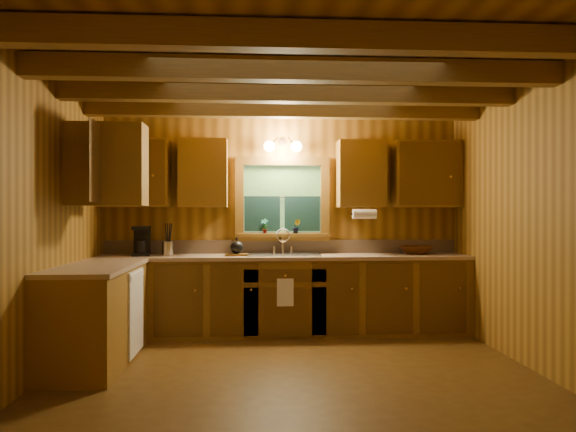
# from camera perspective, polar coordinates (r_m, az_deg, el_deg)

# --- Properties ---
(room) EXTENTS (4.20, 4.20, 4.20)m
(room) POSITION_cam_1_polar(r_m,az_deg,el_deg) (4.67, 0.62, -0.65)
(room) COLOR #4F3513
(room) RESTS_ON ground
(ceiling_beams) EXTENTS (4.20, 2.54, 0.18)m
(ceiling_beams) POSITION_cam_1_polar(r_m,az_deg,el_deg) (4.80, 0.62, 13.71)
(ceiling_beams) COLOR brown
(ceiling_beams) RESTS_ON room
(base_cabinets) EXTENTS (4.20, 2.22, 0.86)m
(base_cabinets) POSITION_cam_1_polar(r_m,az_deg,el_deg) (6.01, -5.05, -8.79)
(base_cabinets) COLOR brown
(base_cabinets) RESTS_ON ground
(countertop) EXTENTS (4.20, 2.24, 0.04)m
(countertop) POSITION_cam_1_polar(r_m,az_deg,el_deg) (5.96, -4.92, -4.50)
(countertop) COLOR tan
(countertop) RESTS_ON base_cabinets
(backsplash) EXTENTS (4.20, 0.02, 0.16)m
(backsplash) POSITION_cam_1_polar(r_m,az_deg,el_deg) (6.56, -0.60, -3.20)
(backsplash) COLOR tan
(backsplash) RESTS_ON room
(dishwasher_panel) EXTENTS (0.02, 0.60, 0.80)m
(dishwasher_panel) POSITION_cam_1_polar(r_m,az_deg,el_deg) (5.53, -15.53, -9.58)
(dishwasher_panel) COLOR white
(dishwasher_panel) RESTS_ON base_cabinets
(upper_cabinets) EXTENTS (4.19, 1.77, 0.78)m
(upper_cabinets) POSITION_cam_1_polar(r_m,az_deg,el_deg) (6.10, -5.69, 4.63)
(upper_cabinets) COLOR brown
(upper_cabinets) RESTS_ON room
(window) EXTENTS (1.12, 0.08, 1.00)m
(window) POSITION_cam_1_polar(r_m,az_deg,el_deg) (6.53, -0.59, 1.60)
(window) COLOR brown
(window) RESTS_ON room
(window_sill) EXTENTS (1.06, 0.14, 0.04)m
(window_sill) POSITION_cam_1_polar(r_m,az_deg,el_deg) (6.49, -0.57, -2.00)
(window_sill) COLOR brown
(window_sill) RESTS_ON room
(wall_sconce) EXTENTS (0.45, 0.21, 0.17)m
(wall_sconce) POSITION_cam_1_polar(r_m,az_deg,el_deg) (6.46, -0.53, 7.27)
(wall_sconce) COLOR black
(wall_sconce) RESTS_ON room
(paper_towel_roll) EXTENTS (0.27, 0.11, 0.11)m
(paper_towel_roll) POSITION_cam_1_polar(r_m,az_deg,el_deg) (6.31, 7.94, 0.21)
(paper_towel_roll) COLOR white
(paper_towel_roll) RESTS_ON upper_cabinets
(dish_towel) EXTENTS (0.18, 0.01, 0.30)m
(dish_towel) POSITION_cam_1_polar(r_m,az_deg,el_deg) (5.99, -0.28, -7.95)
(dish_towel) COLOR white
(dish_towel) RESTS_ON base_cabinets
(sink) EXTENTS (0.82, 0.48, 0.43)m
(sink) POSITION_cam_1_polar(r_m,az_deg,el_deg) (6.29, -0.46, -4.48)
(sink) COLOR silver
(sink) RESTS_ON countertop
(coffee_maker) EXTENTS (0.19, 0.24, 0.33)m
(coffee_maker) POSITION_cam_1_polar(r_m,az_deg,el_deg) (6.41, -14.98, -2.53)
(coffee_maker) COLOR black
(coffee_maker) RESTS_ON countertop
(utensil_crock) EXTENTS (0.13, 0.13, 0.37)m
(utensil_crock) POSITION_cam_1_polar(r_m,az_deg,el_deg) (6.36, -12.39, -3.22)
(utensil_crock) COLOR silver
(utensil_crock) RESTS_ON countertop
(cutting_board) EXTENTS (0.27, 0.21, 0.02)m
(cutting_board) POSITION_cam_1_polar(r_m,az_deg,el_deg) (6.20, -5.36, -4.03)
(cutting_board) COLOR #543712
(cutting_board) RESTS_ON countertop
(teakettle) EXTENTS (0.14, 0.14, 0.18)m
(teakettle) POSITION_cam_1_polar(r_m,az_deg,el_deg) (6.20, -5.36, -3.25)
(teakettle) COLOR black
(teakettle) RESTS_ON cutting_board
(wicker_basket) EXTENTS (0.51, 0.51, 0.09)m
(wicker_basket) POSITION_cam_1_polar(r_m,az_deg,el_deg) (6.60, 13.24, -3.47)
(wicker_basket) COLOR #48230C
(wicker_basket) RESTS_ON countertop
(potted_plant_left) EXTENTS (0.11, 0.09, 0.18)m
(potted_plant_left) POSITION_cam_1_polar(r_m,az_deg,el_deg) (6.47, -2.46, -1.04)
(potted_plant_left) COLOR #543712
(potted_plant_left) RESTS_ON window_sill
(potted_plant_right) EXTENTS (0.10, 0.08, 0.17)m
(potted_plant_right) POSITION_cam_1_polar(r_m,az_deg,el_deg) (6.49, 0.88, -1.07)
(potted_plant_right) COLOR #543712
(potted_plant_right) RESTS_ON window_sill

